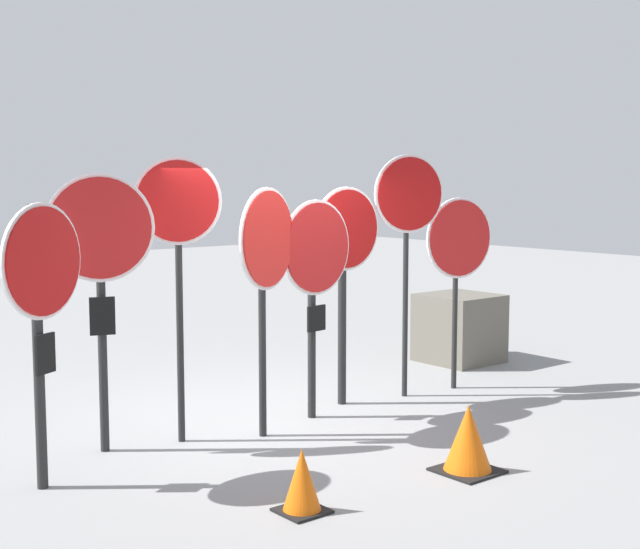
# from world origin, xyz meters

# --- Properties ---
(ground_plane) EXTENTS (40.00, 40.00, 0.00)m
(ground_plane) POSITION_xyz_m (0.00, 0.00, 0.00)
(ground_plane) COLOR gray
(stop_sign_0) EXTENTS (0.80, 0.45, 2.23)m
(stop_sign_0) POSITION_xyz_m (-2.53, -0.35, 1.56)
(stop_sign_0) COLOR black
(stop_sign_0) RESTS_ON ground
(stop_sign_1) EXTENTS (0.89, 0.35, 2.45)m
(stop_sign_1) POSITION_xyz_m (-1.77, 0.23, 1.75)
(stop_sign_1) COLOR black
(stop_sign_1) RESTS_ON ground
(stop_sign_2) EXTENTS (0.69, 0.42, 2.60)m
(stop_sign_2) POSITION_xyz_m (-1.10, 0.06, 1.95)
(stop_sign_2) COLOR black
(stop_sign_2) RESTS_ON ground
(stop_sign_3) EXTENTS (0.87, 0.41, 2.33)m
(stop_sign_3) POSITION_xyz_m (-0.38, -0.28, 1.70)
(stop_sign_3) COLOR black
(stop_sign_3) RESTS_ON ground
(stop_sign_4) EXTENTS (0.94, 0.19, 2.20)m
(stop_sign_4) POSITION_xyz_m (0.37, -0.07, 1.54)
(stop_sign_4) COLOR black
(stop_sign_4) RESTS_ON ground
(stop_sign_5) EXTENTS (0.88, 0.15, 2.32)m
(stop_sign_5) POSITION_xyz_m (0.96, 0.16, 1.62)
(stop_sign_5) COLOR black
(stop_sign_5) RESTS_ON ground
(stop_sign_6) EXTENTS (0.83, 0.24, 2.67)m
(stop_sign_6) POSITION_xyz_m (1.71, -0.02, 2.03)
(stop_sign_6) COLOR black
(stop_sign_6) RESTS_ON ground
(stop_sign_7) EXTENTS (0.91, 0.18, 2.20)m
(stop_sign_7) POSITION_xyz_m (2.42, -0.11, 1.62)
(stop_sign_7) COLOR black
(stop_sign_7) RESTS_ON ground
(traffic_cone_0) EXTENTS (0.34, 0.34, 0.47)m
(traffic_cone_0) POSITION_xyz_m (-1.30, -1.98, 0.23)
(traffic_cone_0) COLOR black
(traffic_cone_0) RESTS_ON ground
(traffic_cone_1) EXTENTS (0.48, 0.48, 0.56)m
(traffic_cone_1) POSITION_xyz_m (0.31, -2.14, 0.28)
(traffic_cone_1) COLOR black
(traffic_cone_1) RESTS_ON ground
(storage_crate) EXTENTS (0.90, 0.92, 0.89)m
(storage_crate) POSITION_xyz_m (3.60, 0.92, 0.45)
(storage_crate) COLOR #605B51
(storage_crate) RESTS_ON ground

